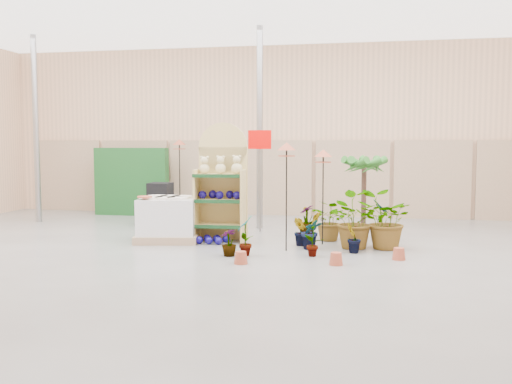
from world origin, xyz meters
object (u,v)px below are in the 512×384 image
bird_table_front (287,150)px  potted_plant_2 (351,220)px  pallet_stack (168,219)px  display_shelf (222,187)px

bird_table_front → potted_plant_2: size_ratio=1.85×
potted_plant_2 → pallet_stack: bearing=178.7°
pallet_stack → potted_plant_2: bearing=-11.6°
display_shelf → bird_table_front: size_ratio=1.20×
bird_table_front → pallet_stack: bearing=167.4°
display_shelf → potted_plant_2: bearing=-13.5°
display_shelf → potted_plant_2: (2.55, -0.44, -0.54)m
pallet_stack → potted_plant_2: 3.56m
bird_table_front → potted_plant_2: bearing=21.9°
display_shelf → bird_table_front: 1.83m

